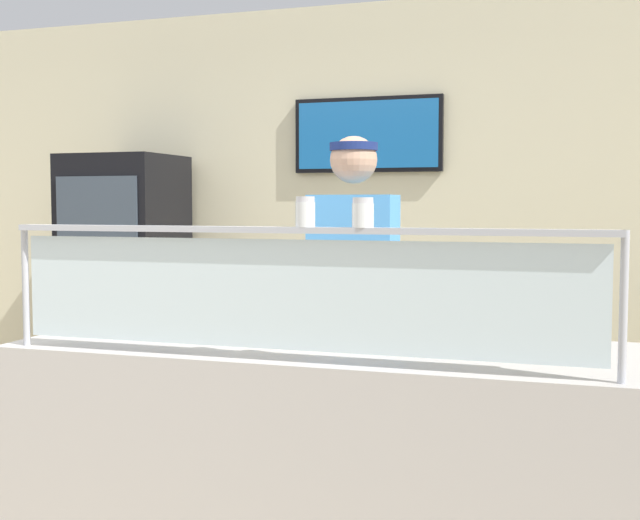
# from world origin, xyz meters

# --- Properties ---
(shop_rear_unit) EXTENTS (6.62, 0.13, 2.70)m
(shop_rear_unit) POSITION_xyz_m (1.10, 2.57, 1.36)
(shop_rear_unit) COLOR beige
(shop_rear_unit) RESTS_ON ground
(serving_counter) EXTENTS (2.22, 0.80, 0.95)m
(serving_counter) POSITION_xyz_m (1.11, 0.40, 0.47)
(serving_counter) COLOR #BCB7B2
(serving_counter) RESTS_ON ground
(sneeze_guard) EXTENTS (2.04, 0.06, 0.44)m
(sneeze_guard) POSITION_xyz_m (1.11, 0.06, 1.23)
(sneeze_guard) COLOR #B2B5BC
(sneeze_guard) RESTS_ON serving_counter
(pizza_tray) EXTENTS (0.45, 0.45, 0.04)m
(pizza_tray) POSITION_xyz_m (1.06, 0.51, 0.97)
(pizza_tray) COLOR #9EA0A8
(pizza_tray) RESTS_ON serving_counter
(pizza_server) EXTENTS (0.15, 0.29, 0.01)m
(pizza_server) POSITION_xyz_m (1.07, 0.49, 0.99)
(pizza_server) COLOR #ADAFB7
(pizza_server) RESTS_ON pizza_tray
(parmesan_shaker) EXTENTS (0.06, 0.06, 0.10)m
(parmesan_shaker) POSITION_xyz_m (1.16, 0.06, 1.43)
(parmesan_shaker) COLOR white
(parmesan_shaker) RESTS_ON sneeze_guard
(pepper_flake_shaker) EXTENTS (0.07, 0.07, 0.09)m
(pepper_flake_shaker) POSITION_xyz_m (1.35, 0.06, 1.43)
(pepper_flake_shaker) COLOR white
(pepper_flake_shaker) RESTS_ON sneeze_guard
(worker_figure) EXTENTS (0.41, 0.50, 1.76)m
(worker_figure) POSITION_xyz_m (1.04, 1.09, 1.01)
(worker_figure) COLOR #23232D
(worker_figure) RESTS_ON ground
(drink_fridge) EXTENTS (0.65, 0.62, 1.77)m
(drink_fridge) POSITION_xyz_m (-0.76, 2.13, 0.88)
(drink_fridge) COLOR black
(drink_fridge) RESTS_ON ground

